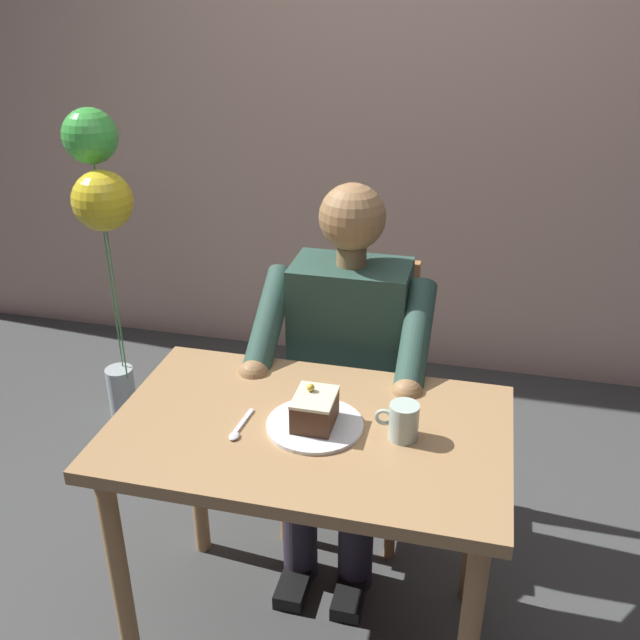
{
  "coord_description": "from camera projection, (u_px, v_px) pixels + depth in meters",
  "views": [
    {
      "loc": [
        -0.38,
        1.44,
        1.78
      ],
      "look_at": [
        -0.0,
        -0.1,
        0.99
      ],
      "focal_mm": 39.91,
      "sensor_mm": 36.0,
      "label": 1
    }
  ],
  "objects": [
    {
      "name": "cake_slice",
      "position": [
        315.0,
        409.0,
        1.77
      ],
      "size": [
        0.1,
        0.13,
        0.1
      ],
      "color": "#4D2E1C",
      "rests_on": "dessert_plate"
    },
    {
      "name": "dining_table",
      "position": [
        309.0,
        460.0,
        1.84
      ],
      "size": [
        1.0,
        0.62,
        0.74
      ],
      "color": "#A67E52",
      "rests_on": "ground"
    },
    {
      "name": "coffee_cup",
      "position": [
        403.0,
        421.0,
        1.73
      ],
      "size": [
        0.11,
        0.07,
        0.09
      ],
      "color": "#AFC6BA",
      "rests_on": "dining_table"
    },
    {
      "name": "cafe_rear_panel",
      "position": [
        412.0,
        42.0,
        3.0
      ],
      "size": [
        6.4,
        0.12,
        3.0
      ],
      "primitive_type": "cube",
      "color": "beige",
      "rests_on": "ground"
    },
    {
      "name": "ground_plane",
      "position": [
        311.0,
        632.0,
        2.12
      ],
      "size": [
        14.0,
        14.0,
        0.0
      ],
      "primitive_type": "plane",
      "color": "#434544"
    },
    {
      "name": "seated_person",
      "position": [
        344.0,
        373.0,
        2.22
      ],
      "size": [
        0.53,
        0.58,
        1.23
      ],
      "color": "#2B4B40",
      "rests_on": "ground"
    },
    {
      "name": "dessert_plate",
      "position": [
        315.0,
        425.0,
        1.79
      ],
      "size": [
        0.25,
        0.25,
        0.01
      ],
      "primitive_type": "cylinder",
      "color": "white",
      "rests_on": "dining_table"
    },
    {
      "name": "dessert_spoon",
      "position": [
        239.0,
        429.0,
        1.77
      ],
      "size": [
        0.03,
        0.14,
        0.01
      ],
      "color": "silver",
      "rests_on": "dining_table"
    },
    {
      "name": "chair",
      "position": [
        354.0,
        381.0,
        2.43
      ],
      "size": [
        0.42,
        0.42,
        0.92
      ],
      "color": "#B17240",
      "rests_on": "ground"
    },
    {
      "name": "balloon_display",
      "position": [
        101.0,
        205.0,
        2.72
      ],
      "size": [
        0.29,
        0.31,
        1.32
      ],
      "color": "#B2C1C6",
      "rests_on": "ground"
    }
  ]
}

